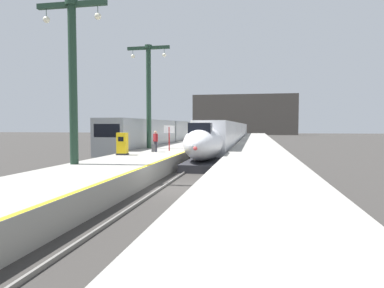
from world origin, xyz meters
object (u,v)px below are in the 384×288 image
regional_train_adjacent (165,133)px  passenger_near_edge (156,140)px  highspeed_train_main (233,133)px  departure_info_board (169,133)px  station_column_mid (149,87)px  station_column_near (73,66)px  rolling_suitcase (154,148)px  ticket_machine_yellow (122,145)px

regional_train_adjacent → passenger_near_edge: regional_train_adjacent is taller
highspeed_train_main → departure_info_board: bearing=-96.0°
station_column_mid → regional_train_adjacent: bearing=99.0°
station_column_near → rolling_suitcase: 10.54m
rolling_suitcase → departure_info_board: departure_info_board is taller
highspeed_train_main → station_column_mid: (-5.90, -28.43, 4.76)m
passenger_near_edge → departure_info_board: bearing=60.7°
station_column_mid → departure_info_board: (2.64, -2.74, -4.17)m
highspeed_train_main → station_column_mid: 29.42m
station_column_near → station_column_mid: bearing=90.0°
passenger_near_edge → rolling_suitcase: size_ratio=1.72×
regional_train_adjacent → ticket_machine_yellow: (2.55, -21.09, -0.34)m
ticket_machine_yellow → departure_info_board: 5.13m
regional_train_adjacent → ticket_machine_yellow: size_ratio=22.87×
regional_train_adjacent → rolling_suitcase: size_ratio=37.27×
station_column_mid → ticket_machine_yellow: bearing=-87.2°
highspeed_train_main → regional_train_adjacent: (-8.10, -14.60, 0.16)m
station_column_near → ticket_machine_yellow: (0.35, 5.94, -4.58)m
regional_train_adjacent → highspeed_train_main: bearing=61.0°
station_column_mid → ticket_machine_yellow: 8.79m
station_column_mid → highspeed_train_main: bearing=78.3°
passenger_near_edge → ticket_machine_yellow: size_ratio=1.06×
ticket_machine_yellow → departure_info_board: (2.29, 4.53, 0.77)m
highspeed_train_main → rolling_suitcase: size_ratio=77.16×
departure_info_board → passenger_near_edge: bearing=-119.3°
highspeed_train_main → passenger_near_edge: highspeed_train_main is taller
highspeed_train_main → passenger_near_edge: (-4.03, -32.54, 0.07)m
station_column_mid → ticket_machine_yellow: station_column_mid is taller
ticket_machine_yellow → station_column_mid: bearing=92.8°
highspeed_train_main → ticket_machine_yellow: (-5.55, -35.69, -0.18)m
station_column_near → passenger_near_edge: (1.87, 9.09, -4.33)m
highspeed_train_main → departure_info_board: (-3.26, -31.16, 0.59)m
highspeed_train_main → regional_train_adjacent: size_ratio=2.07×
rolling_suitcase → ticket_machine_yellow: 3.49m
station_column_mid → ticket_machine_yellow: size_ratio=5.92×
highspeed_train_main → passenger_near_edge: bearing=-97.1°
station_column_mid → departure_info_board: 5.65m
station_column_near → regional_train_adjacent: bearing=94.7°
highspeed_train_main → station_column_near: size_ratio=8.61×
passenger_near_edge → ticket_machine_yellow: 3.51m
station_column_near → departure_info_board: (2.64, 10.47, -3.81)m
regional_train_adjacent → station_column_near: station_column_near is taller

